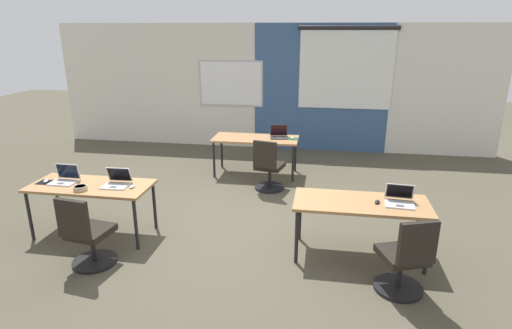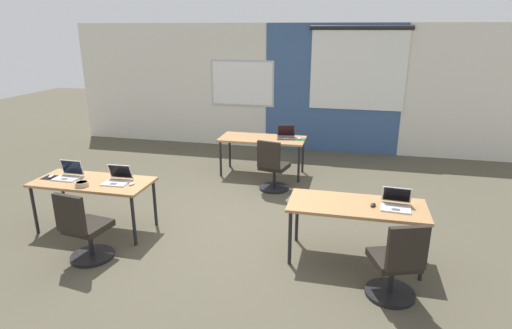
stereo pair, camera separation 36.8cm
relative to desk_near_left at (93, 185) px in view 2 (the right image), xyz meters
name	(u,v)px [view 2 (the right image)]	position (x,y,z in m)	size (l,w,h in m)	color
ground_plane	(230,223)	(1.75, 0.60, -0.66)	(24.00, 24.00, 0.00)	#4C4738
back_wall_assembly	(283,87)	(1.78, 4.80, 0.75)	(10.00, 0.27, 2.80)	silver
desk_near_left	(93,185)	(0.00, 0.00, 0.00)	(1.60, 0.70, 0.72)	#A37547
desk_near_right	(357,209)	(3.50, 0.00, 0.00)	(1.60, 0.70, 0.72)	#A37547
desk_far_center	(262,141)	(1.75, 2.80, 0.00)	(1.60, 0.70, 0.72)	#A37547
laptop_near_left_end	(69,174)	(-0.38, 0.03, 0.11)	(0.33, 0.28, 0.23)	silver
mousepad_near_left_end	(51,178)	(-0.63, -0.02, 0.06)	(0.22, 0.19, 0.00)	black
mouse_near_left_end	(51,176)	(-0.63, -0.02, 0.08)	(0.08, 0.11, 0.03)	silver
laptop_near_right_end	(396,204)	(3.94, 0.01, 0.11)	(0.35, 0.34, 0.22)	silver
mouse_near_right_end	(373,205)	(3.68, -0.02, 0.08)	(0.09, 0.11, 0.03)	black
chair_near_right_end	(396,267)	(3.92, -0.73, -0.28)	(0.56, 0.61, 0.92)	black
laptop_far_right	(286,135)	(2.19, 2.89, 0.11)	(0.37, 0.32, 0.24)	#333338
mousepad_far_right	(299,139)	(2.44, 2.84, 0.06)	(0.22, 0.19, 0.00)	#23512D
mouse_far_right	(299,138)	(2.44, 2.84, 0.08)	(0.07, 0.11, 0.03)	silver
chair_far_right	(273,170)	(2.11, 2.00, -0.28)	(0.53, 0.58, 0.92)	black
laptop_near_left_inner	(117,179)	(0.36, 0.02, 0.11)	(0.34, 0.32, 0.23)	silver
mouse_near_left_inner	(132,184)	(0.60, -0.02, 0.08)	(0.07, 0.11, 0.03)	silver
chair_near_left_inner	(85,232)	(0.36, -0.78, -0.28)	(0.52, 0.57, 0.92)	black
snack_bowl	(82,184)	(-0.01, -0.21, 0.10)	(0.18, 0.18, 0.06)	tan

